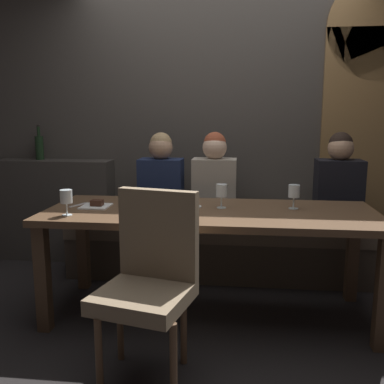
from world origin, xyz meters
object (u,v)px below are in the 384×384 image
Objects in this scene: wine_bottle_dark_red at (39,147)px; wine_glass_center_back at (66,198)px; chair_near_side at (150,273)px; wine_glass_end_right at (222,192)px; espresso_cup at (193,203)px; banquette_bench at (216,251)px; diner_redhead at (161,181)px; dessert_plate at (96,205)px; wine_glass_near_right at (294,192)px; dining_table at (210,223)px; diner_far_end at (339,184)px; fork_on_table at (78,205)px; diner_bearded at (214,182)px.

wine_glass_center_back is at bearing -58.65° from wine_bottle_dark_red.
chair_near_side is at bearing -51.23° from wine_bottle_dark_red.
espresso_cup is at bearing 178.95° from wine_glass_end_right.
diner_redhead is (-0.46, 0.01, 0.59)m from banquette_bench.
wine_glass_near_right is at bearing 4.29° from dessert_plate.
wine_glass_center_back is (-1.45, -0.36, -0.00)m from wine_glass_near_right.
dining_table is 2.80× the size of diner_far_end.
banquette_bench is at bearing 96.57° from wine_glass_end_right.
banquette_bench is 15.24× the size of wine_glass_end_right.
dessert_plate is at bearing 126.03° from chair_near_side.
fork_on_table is at bearing -144.87° from banquette_bench.
wine_glass_center_back reaches higher than fork_on_table.
wine_bottle_dark_red is at bearing 167.90° from banquette_bench.
diner_bearded is at bearing 97.84° from wine_glass_end_right.
wine_bottle_dark_red is (-1.43, 1.79, 0.51)m from chair_near_side.
wine_glass_end_right is at bearing -83.43° from banquette_bench.
wine_glass_center_back is 0.86× the size of dessert_plate.
diner_far_end is 2.41× the size of wine_bottle_dark_red.
chair_near_side is 5.76× the size of fork_on_table.
chair_near_side is 5.16× the size of dessert_plate.
banquette_bench is 15.24× the size of wine_glass_near_right.
wine_glass_end_right is 1.00× the size of wine_glass_center_back.
dessert_plate is (-0.32, -0.70, -0.06)m from diner_redhead.
wine_glass_near_right is 0.69m from espresso_cup.
banquette_bench is 1.25m from fork_on_table.
wine_glass_end_right is 1.37× the size of espresso_cup.
diner_bearded is 0.65m from wine_glass_end_right.
banquette_bench is 14.71× the size of fork_on_table.
chair_near_side is at bearing -131.00° from diner_far_end.
dining_table is 0.95m from wine_glass_center_back.
diner_far_end is 4.79× the size of wine_glass_end_right.
diner_redhead is at bearing -178.02° from diner_bearded.
espresso_cup is (0.13, 0.80, 0.21)m from chair_near_side.
banquette_bench is at bearing -12.10° from wine_bottle_dark_red.
fork_on_table is at bearing 164.62° from dessert_plate.
diner_bearded is 4.59× the size of fork_on_table.
chair_near_side reaches higher than dessert_plate.
fork_on_table is at bearing 98.16° from wine_glass_center_back.
diner_redhead is at bearing 179.15° from banquette_bench.
banquette_bench is at bearing 133.23° from wine_glass_near_right.
chair_near_side is 5.98× the size of wine_glass_center_back.
diner_far_end is 4.79× the size of wine_glass_near_right.
wine_bottle_dark_red is 2.45m from wine_glass_near_right.
fork_on_table is at bearing -177.64° from wine_glass_near_right.
wine_glass_center_back is at bearing -132.84° from banquette_bench.
diner_redhead is 0.99× the size of diner_far_end.
wine_bottle_dark_red is at bearing 121.35° from wine_glass_center_back.
diner_bearded is 1.00m from diner_far_end.
fork_on_table is (-0.81, -0.03, -0.02)m from espresso_cup.
wine_glass_near_right and wine_glass_end_right have the same top height.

